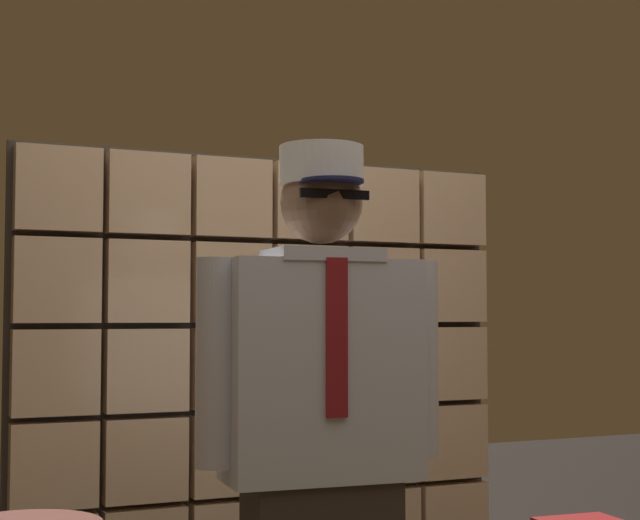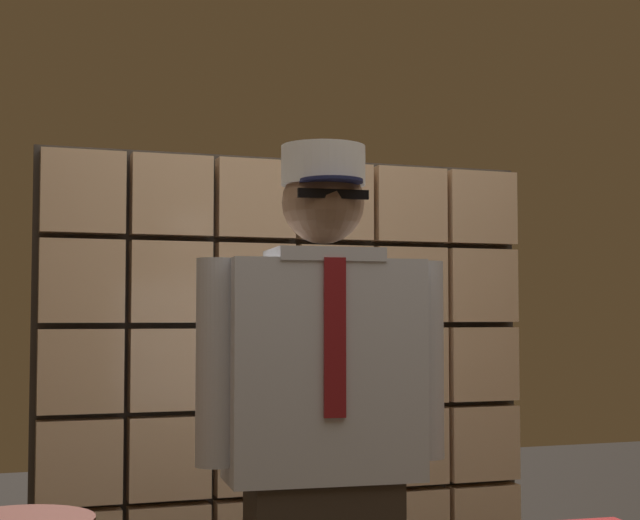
{
  "view_description": "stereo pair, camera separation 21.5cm",
  "coord_description": "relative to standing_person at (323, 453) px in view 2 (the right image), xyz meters",
  "views": [
    {
      "loc": [
        -1.25,
        -1.97,
        1.24
      ],
      "look_at": [
        -0.24,
        0.3,
        1.38
      ],
      "focal_mm": 54.1,
      "sensor_mm": 36.0,
      "label": 1
    },
    {
      "loc": [
        -1.05,
        -2.05,
        1.24
      ],
      "look_at": [
        -0.24,
        0.3,
        1.38
      ],
      "focal_mm": 54.1,
      "sensor_mm": 36.0,
      "label": 2
    }
  ],
  "objects": [
    {
      "name": "glass_block_wall",
      "position": [
        0.22,
        0.96,
        0.02
      ],
      "size": [
        1.84,
        0.1,
        1.84
      ],
      "color": "#E0B78C",
      "rests_on": "ground"
    },
    {
      "name": "standing_person",
      "position": [
        0.0,
        0.0,
        0.0
      ],
      "size": [
        0.67,
        0.3,
        1.69
      ],
      "rotation": [
        0.0,
        0.0,
        -0.08
      ],
      "color": "#382D23",
      "rests_on": "ground"
    }
  ]
}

